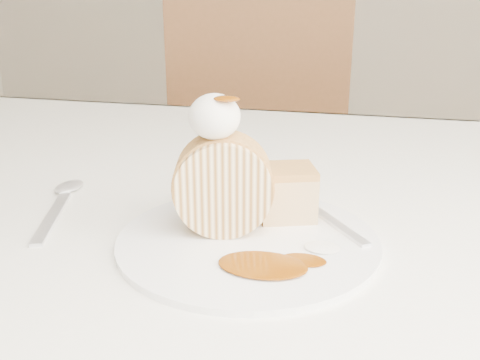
# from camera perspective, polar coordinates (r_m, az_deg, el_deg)

# --- Properties ---
(table) EXTENTS (1.40, 0.90, 0.75)m
(table) POSITION_cam_1_polar(r_m,az_deg,el_deg) (0.68, 2.22, -8.03)
(table) COLOR white
(table) RESTS_ON ground
(chair_far) EXTENTS (0.61, 0.61, 1.01)m
(chair_far) POSITION_cam_1_polar(r_m,az_deg,el_deg) (1.57, 1.29, 4.73)
(chair_far) COLOR brown
(chair_far) RESTS_ON ground
(plate) EXTENTS (0.32, 0.32, 0.01)m
(plate) POSITION_cam_1_polar(r_m,az_deg,el_deg) (0.51, 0.83, -6.44)
(plate) COLOR white
(plate) RESTS_ON table
(roulade_slice) EXTENTS (0.10, 0.07, 0.09)m
(roulade_slice) POSITION_cam_1_polar(r_m,az_deg,el_deg) (0.51, -1.80, -0.52)
(roulade_slice) COLOR beige
(roulade_slice) RESTS_ON plate
(cake_chunk) EXTENTS (0.07, 0.07, 0.05)m
(cake_chunk) POSITION_cam_1_polar(r_m,az_deg,el_deg) (0.55, 4.99, -1.66)
(cake_chunk) COLOR tan
(cake_chunk) RESTS_ON plate
(whipped_cream) EXTENTS (0.05, 0.05, 0.04)m
(whipped_cream) POSITION_cam_1_polar(r_m,az_deg,el_deg) (0.49, -2.73, 6.78)
(whipped_cream) COLOR white
(whipped_cream) RESTS_ON roulade_slice
(caramel_drizzle) EXTENTS (0.02, 0.02, 0.01)m
(caramel_drizzle) POSITION_cam_1_polar(r_m,az_deg,el_deg) (0.47, -1.43, 9.29)
(caramel_drizzle) COLOR #6E3304
(caramel_drizzle) RESTS_ON whipped_cream
(caramel_pool) EXTENTS (0.09, 0.07, 0.00)m
(caramel_pool) POSITION_cam_1_polar(r_m,az_deg,el_deg) (0.46, 2.43, -9.03)
(caramel_pool) COLOR #6E3304
(caramel_pool) RESTS_ON plate
(fork) EXTENTS (0.10, 0.13, 0.00)m
(fork) POSITION_cam_1_polar(r_m,az_deg,el_deg) (0.54, 10.14, -4.60)
(fork) COLOR silver
(fork) RESTS_ON plate
(spoon) EXTENTS (0.08, 0.16, 0.00)m
(spoon) POSITION_cam_1_polar(r_m,az_deg,el_deg) (0.60, -19.39, -3.75)
(spoon) COLOR silver
(spoon) RESTS_ON table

